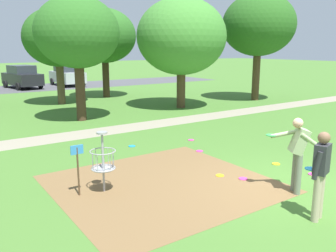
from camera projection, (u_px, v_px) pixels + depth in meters
name	position (u px, v px, depth m)	size (l,w,h in m)	color
ground_plane	(299.00, 190.00, 8.15)	(160.00, 160.00, 0.00)	#47752D
dirt_tee_pad	(162.00, 184.00, 8.49)	(4.88, 4.58, 0.01)	brown
disc_golf_basket	(100.00, 160.00, 7.87)	(0.98, 0.58, 1.39)	#9E9EA3
player_foreground_watching	(321.00, 171.00, 6.53)	(0.50, 0.44, 1.71)	tan
player_throwing	(298.00, 150.00, 7.79)	(0.76, 0.99, 1.71)	slate
frisbee_near_basket	(191.00, 140.00, 12.50)	(0.22, 0.22, 0.02)	#E53D99
frisbee_by_tee	(243.00, 179.00, 8.80)	(0.22, 0.22, 0.02)	#E53D99
frisbee_mid_grass	(276.00, 164.00, 9.93)	(0.23, 0.23, 0.02)	gold
frisbee_far_left	(313.00, 174.00, 9.11)	(0.23, 0.23, 0.02)	#E53D99
frisbee_far_right	(200.00, 151.00, 11.16)	(0.23, 0.23, 0.02)	#E53D99
frisbee_scattered_a	(132.00, 146.00, 11.72)	(0.23, 0.23, 0.02)	#1E93DB
frisbee_scattered_b	(220.00, 175.00, 9.02)	(0.21, 0.21, 0.02)	gold
tree_near_left	(58.00, 38.00, 19.84)	(3.84, 3.84, 5.42)	brown
tree_mid_left	(104.00, 36.00, 22.70)	(4.06, 4.06, 5.69)	#422D1E
tree_mid_center	(77.00, 33.00, 15.17)	(3.63, 3.63, 5.40)	#422D1E
tree_mid_right	(259.00, 25.00, 21.28)	(4.39, 4.39, 6.43)	#4C3823
tree_far_left	(181.00, 37.00, 18.60)	(4.73, 4.73, 5.80)	#4C3823
parking_lot_strip	(26.00, 88.00, 28.80)	(36.00, 6.00, 0.01)	#4C4C51
parked_car_center_left	(22.00, 77.00, 28.58)	(2.48, 4.44, 1.84)	black
parked_car_center_right	(67.00, 75.00, 30.61)	(2.08, 4.25, 1.84)	#B2B7BC
gravel_path	(132.00, 127.00, 14.55)	(40.00, 1.37, 0.00)	gray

